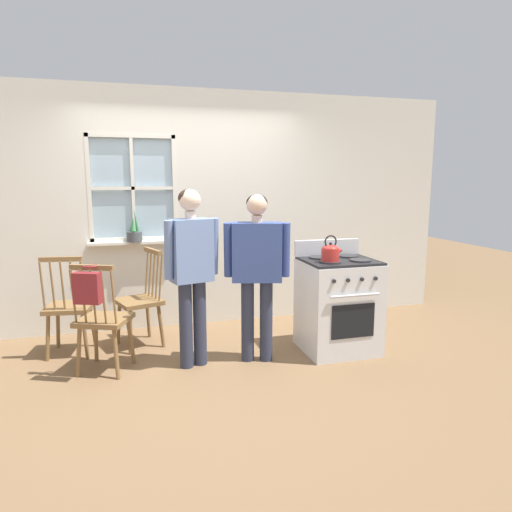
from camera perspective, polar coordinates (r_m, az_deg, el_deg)
name	(u,v)px	position (r m, az deg, el deg)	size (l,w,h in m)	color
ground_plane	(213,369)	(4.28, -5.34, -13.88)	(16.00, 16.00, 0.00)	brown
wall_back	(192,211)	(5.32, -8.05, 5.58)	(6.40, 0.16, 2.70)	silver
chair_by_window	(103,321)	(4.28, -18.58, -7.70)	(0.54, 0.53, 1.00)	olive
chair_near_wall	(141,301)	(4.84, -14.21, -5.52)	(0.52, 0.53, 1.00)	olive
chair_center_cluster	(69,308)	(4.81, -22.36, -6.06)	(0.48, 0.46, 1.00)	olive
person_elderly_left	(191,263)	(4.10, -8.07, -0.83)	(0.52, 0.29, 1.62)	#2D3347
person_teen_center	(257,262)	(4.19, 0.11, -0.77)	(0.61, 0.32, 1.57)	#2D3347
stove	(338,304)	(4.63, 10.19, -5.93)	(0.70, 0.68, 1.08)	silver
kettle	(330,252)	(4.33, 9.29, 0.48)	(0.21, 0.17, 0.25)	red
potted_plant	(134,234)	(5.21, -14.96, 2.70)	(0.17, 0.17, 0.35)	#42474C
handbag	(87,287)	(3.99, -20.32, -3.68)	(0.24, 0.24, 0.31)	maroon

